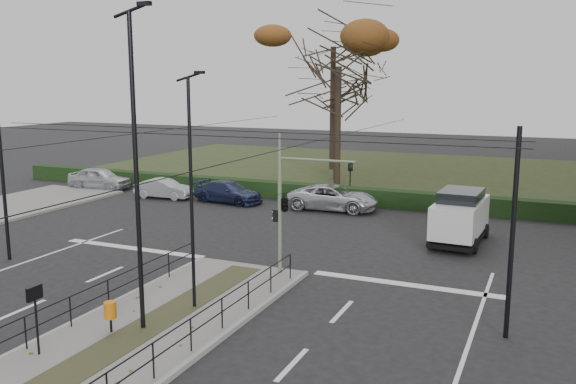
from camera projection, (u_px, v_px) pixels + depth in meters
name	position (u px, v px, depth m)	size (l,w,h in m)	color
ground	(181.00, 311.00, 19.30)	(140.00, 140.00, 0.00)	black
median_island	(131.00, 339.00, 17.04)	(4.40, 15.00, 0.14)	slate
park	(335.00, 168.00, 50.51)	(38.00, 26.00, 0.10)	#273219
hedge	(265.00, 189.00, 38.35)	(38.00, 1.00, 1.00)	black
median_railing	(127.00, 309.00, 16.79)	(4.14, 13.24, 0.92)	black
catenary	(205.00, 196.00, 20.15)	(20.00, 34.00, 6.00)	black
traffic_light	(287.00, 202.00, 22.19)	(3.17, 1.82, 4.66)	slate
litter_bin	(110.00, 311.00, 17.24)	(0.35, 0.35, 0.90)	black
info_panel	(35.00, 301.00, 15.68)	(0.11, 0.49, 1.86)	black
streetlamp_median_near	(137.00, 170.00, 16.80)	(0.76, 0.16, 9.08)	black
streetlamp_median_far	(192.00, 191.00, 18.62)	(0.61, 0.13, 7.34)	black
parked_car_first	(100.00, 178.00, 41.04)	(1.74, 4.32, 1.47)	#B1B3B9
parked_car_second	(164.00, 189.00, 37.83)	(1.28, 3.68, 1.21)	#B1B3B9
parked_car_third	(228.00, 192.00, 36.53)	(1.77, 4.35, 1.26)	#1C2241
parked_car_fourth	(333.00, 198.00, 34.38)	(2.33, 5.05, 1.40)	#B1B3B9
white_van	(460.00, 216.00, 27.23)	(2.25, 4.60, 2.42)	silver
rust_tree	(333.00, 47.00, 48.09)	(11.42, 11.42, 12.84)	black
bare_tree_center	(338.00, 80.00, 43.59)	(5.71, 5.71, 10.28)	black
bare_tree_near	(338.00, 75.00, 41.51)	(6.21, 6.21, 10.73)	black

